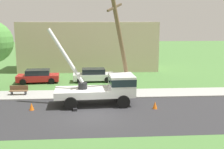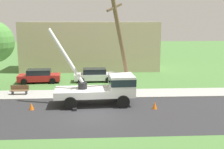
# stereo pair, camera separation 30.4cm
# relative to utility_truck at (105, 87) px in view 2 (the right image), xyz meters

# --- Properties ---
(ground_plane) EXTENTS (120.00, 120.00, 0.00)m
(ground_plane) POSITION_rel_utility_truck_xyz_m (-1.10, 9.49, -1.41)
(ground_plane) COLOR #477538
(road_asphalt) EXTENTS (80.00, 8.10, 0.01)m
(road_asphalt) POSITION_rel_utility_truck_xyz_m (-1.10, -2.51, -1.40)
(road_asphalt) COLOR #2B2B2D
(road_asphalt) RESTS_ON ground
(sidewalk_strip) EXTENTS (80.00, 2.95, 0.10)m
(sidewalk_strip) POSITION_rel_utility_truck_xyz_m (-1.10, 3.01, -1.36)
(sidewalk_strip) COLOR #9E9E99
(sidewalk_strip) RESTS_ON ground
(utility_truck) EXTENTS (6.89, 3.21, 5.98)m
(utility_truck) POSITION_rel_utility_truck_xyz_m (0.00, 0.00, 0.00)
(utility_truck) COLOR silver
(utility_truck) RESTS_ON ground
(leaning_utility_pole) EXTENTS (2.45, 2.81, 8.66)m
(leaning_utility_pole) POSITION_rel_utility_truck_xyz_m (1.37, 0.85, 3.03)
(leaning_utility_pole) COLOR brown
(leaning_utility_pole) RESTS_ON ground
(traffic_cone_ahead) EXTENTS (0.36, 0.36, 0.56)m
(traffic_cone_ahead) POSITION_rel_utility_truck_xyz_m (3.68, -1.48, -1.13)
(traffic_cone_ahead) COLOR orange
(traffic_cone_ahead) RESTS_ON ground
(traffic_cone_behind) EXTENTS (0.36, 0.36, 0.56)m
(traffic_cone_behind) POSITION_rel_utility_truck_xyz_m (-5.55, -1.18, -1.13)
(traffic_cone_behind) COLOR orange
(traffic_cone_behind) RESTS_ON ground
(traffic_cone_curbside) EXTENTS (0.36, 0.36, 0.56)m
(traffic_cone_curbside) POSITION_rel_utility_truck_xyz_m (1.39, 1.15, -1.13)
(traffic_cone_curbside) COLOR orange
(traffic_cone_curbside) RESTS_ON ground
(parked_sedan_red) EXTENTS (4.53, 2.24, 1.42)m
(parked_sedan_red) POSITION_rel_utility_truck_xyz_m (-6.85, 8.32, -0.70)
(parked_sedan_red) COLOR #B21E1E
(parked_sedan_red) RESTS_ON ground
(parked_sedan_white) EXTENTS (4.46, 2.13, 1.42)m
(parked_sedan_white) POSITION_rel_utility_truck_xyz_m (-0.92, 8.55, -0.70)
(parked_sedan_white) COLOR silver
(parked_sedan_white) RESTS_ON ground
(park_bench) EXTENTS (1.60, 0.45, 0.90)m
(park_bench) POSITION_rel_utility_truck_xyz_m (-7.56, 3.08, -0.95)
(park_bench) COLOR brown
(park_bench) RESTS_ON ground
(lowrise_building_backdrop) EXTENTS (18.00, 6.00, 6.40)m
(lowrise_building_backdrop) POSITION_rel_utility_truck_xyz_m (-1.50, 16.71, 1.79)
(lowrise_building_backdrop) COLOR #C6B293
(lowrise_building_backdrop) RESTS_ON ground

